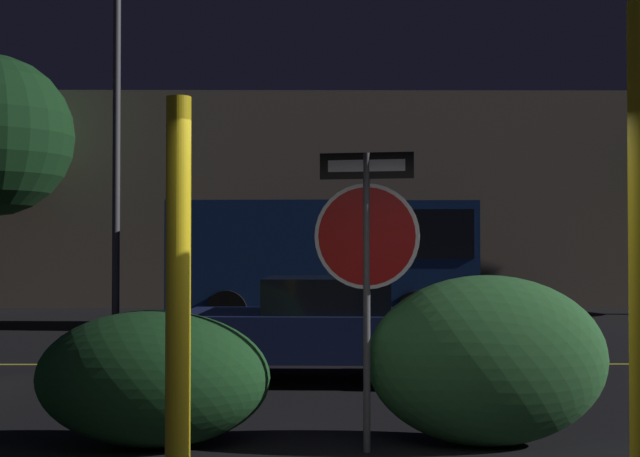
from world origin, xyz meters
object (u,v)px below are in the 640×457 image
(yellow_pole_right, at_px, (639,270))
(hedge_bush_2, at_px, (487,360))
(stop_sign, at_px, (367,240))
(passing_car_2, at_px, (335,327))
(yellow_pole_left, at_px, (178,308))
(delivery_truck, at_px, (333,254))
(hedge_bush_1, at_px, (153,378))
(street_lamp, at_px, (117,97))

(yellow_pole_right, xyz_separation_m, hedge_bush_2, (-0.41, 2.46, -0.84))
(stop_sign, bearing_deg, hedge_bush_2, 22.88)
(hedge_bush_2, xyz_separation_m, passing_car_2, (-1.23, 3.84, -0.06))
(yellow_pole_left, bearing_deg, delivery_truck, 84.73)
(yellow_pole_left, xyz_separation_m, passing_car_2, (1.10, 5.94, -0.65))
(delivery_truck, bearing_deg, yellow_pole_right, 8.93)
(hedge_bush_1, bearing_deg, yellow_pole_right, -36.73)
(passing_car_2, relative_size, street_lamp, 0.49)
(stop_sign, xyz_separation_m, hedge_bush_1, (-1.82, 0.21, -1.18))
(hedge_bush_2, distance_m, street_lamp, 13.15)
(stop_sign, distance_m, yellow_pole_right, 2.68)
(passing_car_2, bearing_deg, street_lamp, -146.44)
(hedge_bush_2, relative_size, street_lamp, 0.25)
(hedge_bush_2, bearing_deg, street_lamp, 117.09)
(stop_sign, xyz_separation_m, delivery_truck, (-0.05, 11.51, -0.20))
(stop_sign, xyz_separation_m, street_lamp, (-4.63, 11.33, 3.13))
(stop_sign, xyz_separation_m, yellow_pole_left, (-1.29, -1.88, -0.44))
(delivery_truck, bearing_deg, stop_sign, 2.89)
(hedge_bush_1, relative_size, delivery_truck, 0.31)
(stop_sign, bearing_deg, street_lamp, 123.23)
(yellow_pole_right, bearing_deg, hedge_bush_1, 143.27)
(stop_sign, bearing_deg, hedge_bush_1, -175.49)
(hedge_bush_2, relative_size, passing_car_2, 0.51)
(stop_sign, xyz_separation_m, hedge_bush_2, (1.05, 0.22, -1.03))
(street_lamp, bearing_deg, yellow_pole_left, -75.78)
(passing_car_2, distance_m, street_lamp, 9.51)
(stop_sign, bearing_deg, passing_car_2, 103.54)
(hedge_bush_2, bearing_deg, yellow_pole_right, -80.47)
(yellow_pole_right, distance_m, hedge_bush_1, 4.21)
(yellow_pole_left, xyz_separation_m, hedge_bush_2, (2.34, 2.10, -0.59))
(stop_sign, bearing_deg, yellow_pole_right, -45.88)
(yellow_pole_left, relative_size, delivery_truck, 0.41)
(yellow_pole_right, xyz_separation_m, passing_car_2, (-1.64, 6.31, -0.90))
(passing_car_2, height_order, delivery_truck, delivery_truck)
(street_lamp, bearing_deg, passing_car_2, -58.50)
(yellow_pole_right, xyz_separation_m, delivery_truck, (-1.51, 13.75, -0.01))
(yellow_pole_left, distance_m, delivery_truck, 13.44)
(yellow_pole_left, distance_m, yellow_pole_right, 2.78)
(stop_sign, bearing_deg, yellow_pole_left, -113.42)
(street_lamp, bearing_deg, yellow_pole_right, -65.81)
(hedge_bush_1, xyz_separation_m, hedge_bush_2, (2.87, 0.01, 0.15))
(hedge_bush_1, height_order, hedge_bush_2, hedge_bush_2)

